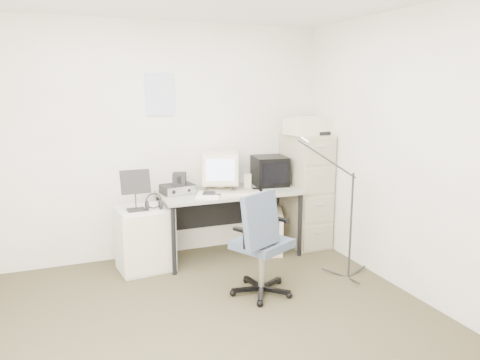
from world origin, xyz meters
name	(u,v)px	position (x,y,z in m)	size (l,w,h in m)	color
floor	(219,329)	(0.00, 0.00, -0.01)	(3.60, 3.60, 0.01)	#37331C
wall_back	(163,142)	(0.00, 1.80, 1.25)	(3.60, 0.02, 2.50)	white
wall_front	(376,251)	(0.00, -1.80, 1.25)	(3.60, 0.02, 2.50)	white
wall_right	(415,156)	(1.80, 0.00, 1.25)	(0.02, 3.60, 2.50)	white
wall_calendar	(160,94)	(-0.02, 1.79, 1.75)	(0.30, 0.02, 0.44)	white
filing_cabinet	(306,190)	(1.58, 1.48, 0.65)	(0.40, 0.60, 1.30)	#B5A98B
printer	(309,126)	(1.58, 1.44, 1.39)	(0.48, 0.33, 0.19)	beige
desk	(230,223)	(0.63, 1.45, 0.36)	(1.50, 0.70, 0.73)	gray
crt_monitor	(220,171)	(0.55, 1.53, 0.94)	(0.37, 0.39, 0.41)	beige
crt_tv	(270,171)	(1.16, 1.57, 0.89)	(0.36, 0.38, 0.33)	black
desk_speaker	(248,181)	(0.87, 1.54, 0.80)	(0.08, 0.08, 0.15)	beige
keyboard	(237,193)	(0.64, 1.26, 0.74)	(0.48, 0.17, 0.03)	beige
mouse	(258,190)	(0.90, 1.32, 0.75)	(0.06, 0.10, 0.03)	black
radio_receiver	(178,189)	(0.08, 1.54, 0.78)	(0.33, 0.24, 0.09)	black
radio_speaker	(179,179)	(0.09, 1.51, 0.89)	(0.13, 0.12, 0.13)	black
papers	(208,195)	(0.34, 1.31, 0.74)	(0.23, 0.31, 0.02)	white
pc_tower	(272,231)	(1.13, 1.41, 0.23)	(0.21, 0.48, 0.45)	beige
office_chair	(262,242)	(0.55, 0.44, 0.49)	(0.56, 0.56, 0.98)	#45536E
side_cart	(145,239)	(-0.31, 1.40, 0.32)	(0.52, 0.42, 0.65)	silver
music_stand	(135,190)	(-0.39, 1.31, 0.86)	(0.28, 0.15, 0.41)	black
headphones	(154,204)	(-0.23, 1.28, 0.70)	(0.18, 0.18, 0.03)	black
mic_stand	(352,210)	(1.50, 0.46, 0.68)	(0.02, 0.02, 1.36)	black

